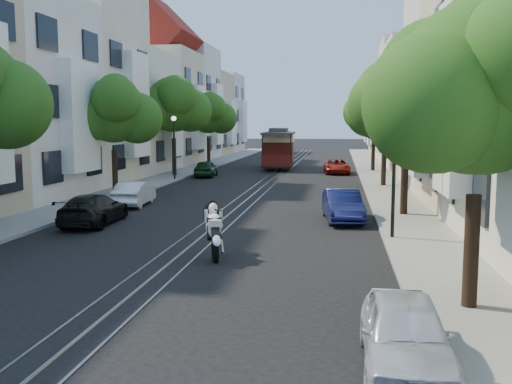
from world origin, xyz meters
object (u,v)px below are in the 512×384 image
at_px(tree_e_b, 409,100).
at_px(parked_car_w_far, 206,168).
at_px(tree_w_c, 174,105).
at_px(parked_car_e_mid, 343,205).
at_px(parked_car_e_near, 405,334).
at_px(tree_w_d, 209,114).
at_px(tree_e_a, 482,92).
at_px(lamp_west, 174,138).
at_px(lamp_east, 394,153).
at_px(parked_car_e_far, 337,166).
at_px(tree_e_c, 386,110).
at_px(tree_w_b, 114,112).
at_px(sportbike_rider, 214,227).
at_px(parked_car_w_near, 94,209).
at_px(tree_e_d, 375,110).
at_px(cable_car, 279,147).
at_px(parked_car_w_mid, 134,194).

distance_m(tree_e_b, parked_car_w_far, 20.56).
bearing_deg(tree_w_c, tree_e_b, -48.01).
relative_size(parked_car_e_mid, parked_car_w_far, 1.07).
bearing_deg(parked_car_e_near, tree_w_d, 107.56).
xyz_separation_m(tree_e_a, lamp_west, (-13.56, 25.02, -1.55)).
bearing_deg(parked_car_e_mid, lamp_east, -73.03).
relative_size(tree_w_c, parked_car_e_far, 1.78).
height_order(parked_car_e_near, parked_car_e_far, parked_car_e_near).
relative_size(parked_car_e_near, parked_car_e_mid, 0.90).
relative_size(tree_e_c, lamp_east, 1.57).
bearing_deg(tree_e_c, tree_w_d, 131.99).
bearing_deg(tree_e_c, tree_e_b, -90.00).
height_order(tree_w_b, parked_car_e_near, tree_w_b).
distance_m(sportbike_rider, parked_car_w_far, 24.92).
bearing_deg(parked_car_w_near, parked_car_e_near, 129.15).
distance_m(lamp_east, parked_car_e_near, 10.29).
bearing_deg(tree_e_d, parked_car_e_near, -92.57).
bearing_deg(parked_car_e_far, tree_w_d, 144.83).
bearing_deg(tree_e_a, parked_car_w_far, 113.38).
bearing_deg(parked_car_e_near, parked_car_w_near, 132.33).
xyz_separation_m(tree_e_b, cable_car, (-7.76, 24.43, -2.89)).
distance_m(tree_e_b, parked_car_e_near, 15.64).
relative_size(parked_car_w_near, parked_car_w_mid, 1.17).
relative_size(tree_w_d, cable_car, 0.79).
relative_size(sportbike_rider, parked_car_w_far, 0.57).
height_order(tree_e_a, tree_w_b, same).
xyz_separation_m(tree_w_b, parked_car_e_mid, (11.85, -6.40, -3.78)).
height_order(tree_w_d, lamp_east, tree_w_d).
bearing_deg(lamp_east, lamp_west, 124.99).
relative_size(tree_e_a, cable_car, 0.76).
bearing_deg(tree_e_b, parked_car_e_far, 98.17).
bearing_deg(sportbike_rider, tree_e_c, 54.64).
bearing_deg(tree_w_d, lamp_west, -86.56).
xyz_separation_m(tree_e_b, tree_e_d, (0.00, 22.00, 0.13)).
distance_m(tree_w_c, parked_car_w_near, 20.20).
xyz_separation_m(tree_w_c, parked_car_w_far, (2.27, 0.07, -4.47)).
relative_size(parked_car_e_mid, parked_car_w_near, 0.93).
distance_m(tree_e_b, lamp_west, 18.90).
bearing_deg(parked_car_e_mid, parked_car_w_far, 111.79).
bearing_deg(tree_w_b, tree_e_c, 22.62).
distance_m(tree_w_b, sportbike_rider, 15.88).
height_order(tree_w_b, parked_car_w_mid, tree_w_b).
distance_m(tree_e_c, tree_w_b, 15.60).
bearing_deg(tree_e_d, tree_w_b, -130.27).
bearing_deg(tree_e_d, parked_car_w_mid, -120.49).
distance_m(tree_w_d, parked_car_e_far, 14.12).
xyz_separation_m(tree_e_c, tree_w_b, (-14.40, -6.00, -0.20)).
distance_m(tree_e_a, sportbike_rider, 8.10).
bearing_deg(lamp_west, parked_car_e_near, -66.98).
height_order(tree_w_c, parked_car_w_far, tree_w_c).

